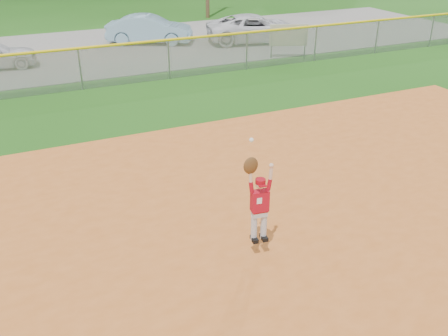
# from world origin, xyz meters

# --- Properties ---
(ground) EXTENTS (120.00, 120.00, 0.00)m
(ground) POSITION_xyz_m (0.00, 0.00, 0.00)
(ground) COLOR #1D5212
(ground) RESTS_ON ground
(clay_infield) EXTENTS (24.00, 16.00, 0.04)m
(clay_infield) POSITION_xyz_m (0.00, -3.00, 0.02)
(clay_infield) COLOR #C36123
(clay_infield) RESTS_ON ground
(parking_strip) EXTENTS (44.00, 10.00, 0.03)m
(parking_strip) POSITION_xyz_m (0.00, 16.00, 0.01)
(parking_strip) COLOR slate
(parking_strip) RESTS_ON ground
(car_blue) EXTENTS (4.35, 3.18, 1.37)m
(car_blue) POSITION_xyz_m (4.46, 16.23, 0.71)
(car_blue) COLOR #7EA8BC
(car_blue) RESTS_ON parking_strip
(car_white_b) EXTENTS (5.21, 3.26, 1.34)m
(car_white_b) POSITION_xyz_m (9.36, 14.35, 0.70)
(car_white_b) COLOR white
(car_white_b) RESTS_ON parking_strip
(sponsor_sign) EXTENTS (1.58, 0.66, 1.49)m
(sponsor_sign) POSITION_xyz_m (9.15, 10.84, 0.99)
(sponsor_sign) COLOR gray
(sponsor_sign) RESTS_ON ground
(outfield_fence) EXTENTS (40.06, 0.10, 1.55)m
(outfield_fence) POSITION_xyz_m (0.00, 10.00, 0.88)
(outfield_fence) COLOR gray
(outfield_fence) RESTS_ON ground
(ballplayer) EXTENTS (0.55, 0.25, 2.01)m
(ballplayer) POSITION_xyz_m (1.05, -1.48, 1.16)
(ballplayer) COLOR silver
(ballplayer) RESTS_ON ground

